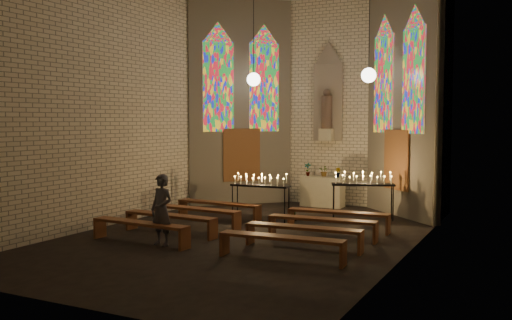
# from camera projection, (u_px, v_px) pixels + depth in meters

# --- Properties ---
(floor) EXTENTS (12.00, 12.00, 0.00)m
(floor) POSITION_uv_depth(u_px,v_px,m) (247.00, 236.00, 14.23)
(floor) COLOR black
(floor) RESTS_ON ground
(room) EXTENTS (8.22, 12.43, 7.00)m
(room) POSITION_uv_depth(u_px,v_px,m) (299.00, 92.00, 16.97)
(room) COLOR beige
(room) RESTS_ON ground
(altar) EXTENTS (1.40, 0.60, 1.00)m
(altar) POSITION_uv_depth(u_px,v_px,m) (323.00, 192.00, 19.04)
(altar) COLOR beige
(altar) RESTS_ON ground
(flower_vase_left) EXTENTS (0.24, 0.17, 0.45)m
(flower_vase_left) POSITION_uv_depth(u_px,v_px,m) (308.00, 169.00, 19.24)
(flower_vase_left) COLOR #4C723F
(flower_vase_left) RESTS_ON altar
(flower_vase_center) EXTENTS (0.38, 0.35, 0.36)m
(flower_vase_center) POSITION_uv_depth(u_px,v_px,m) (324.00, 171.00, 19.06)
(flower_vase_center) COLOR #4C723F
(flower_vase_center) RESTS_ON altar
(flower_vase_right) EXTENTS (0.22, 0.20, 0.34)m
(flower_vase_right) POSITION_uv_depth(u_px,v_px,m) (338.00, 172.00, 18.70)
(flower_vase_right) COLOR #4C723F
(flower_vase_right) RESTS_ON altar
(aisle_flower_pot) EXTENTS (0.27, 0.27, 0.37)m
(aisle_flower_pot) POSITION_uv_depth(u_px,v_px,m) (294.00, 214.00, 16.38)
(aisle_flower_pot) COLOR #4C723F
(aisle_flower_pot) RESTS_ON ground
(votive_stand_left) EXTENTS (1.76, 0.49, 1.28)m
(votive_stand_left) POSITION_uv_depth(u_px,v_px,m) (260.00, 182.00, 16.37)
(votive_stand_left) COLOR black
(votive_stand_left) RESTS_ON ground
(votive_stand_right) EXTENTS (1.82, 1.05, 1.31)m
(votive_stand_right) POSITION_uv_depth(u_px,v_px,m) (363.00, 181.00, 16.43)
(votive_stand_right) COLOR black
(votive_stand_right) RESTS_ON ground
(pew_left_0) EXTENTS (2.69, 0.54, 0.51)m
(pew_left_0) POSITION_uv_depth(u_px,v_px,m) (219.00, 205.00, 16.52)
(pew_left_0) COLOR brown
(pew_left_0) RESTS_ON ground
(pew_right_0) EXTENTS (2.69, 0.54, 0.51)m
(pew_right_0) POSITION_uv_depth(u_px,v_px,m) (338.00, 215.00, 14.89)
(pew_right_0) COLOR brown
(pew_right_0) RESTS_ON ground
(pew_left_1) EXTENTS (2.69, 0.54, 0.51)m
(pew_left_1) POSITION_uv_depth(u_px,v_px,m) (196.00, 211.00, 15.45)
(pew_left_1) COLOR brown
(pew_left_1) RESTS_ON ground
(pew_right_1) EXTENTS (2.69, 0.54, 0.51)m
(pew_right_1) POSITION_uv_depth(u_px,v_px,m) (322.00, 222.00, 13.82)
(pew_right_1) COLOR brown
(pew_right_1) RESTS_ON ground
(pew_left_2) EXTENTS (2.69, 0.54, 0.51)m
(pew_left_2) POSITION_uv_depth(u_px,v_px,m) (170.00, 218.00, 14.38)
(pew_left_2) COLOR brown
(pew_left_2) RESTS_ON ground
(pew_right_2) EXTENTS (2.69, 0.54, 0.51)m
(pew_right_2) POSITION_uv_depth(u_px,v_px,m) (303.00, 230.00, 12.75)
(pew_right_2) COLOR brown
(pew_right_2) RESTS_ON ground
(pew_left_3) EXTENTS (2.69, 0.54, 0.51)m
(pew_left_3) POSITION_uv_depth(u_px,v_px,m) (140.00, 226.00, 13.31)
(pew_left_3) COLOR brown
(pew_left_3) RESTS_ON ground
(pew_right_3) EXTENTS (2.69, 0.54, 0.51)m
(pew_right_3) POSITION_uv_depth(u_px,v_px,m) (281.00, 241.00, 11.68)
(pew_right_3) COLOR brown
(pew_right_3) RESTS_ON ground
(visitor) EXTENTS (0.65, 0.48, 1.65)m
(visitor) POSITION_uv_depth(u_px,v_px,m) (162.00, 210.00, 13.09)
(visitor) COLOR #44434C
(visitor) RESTS_ON ground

